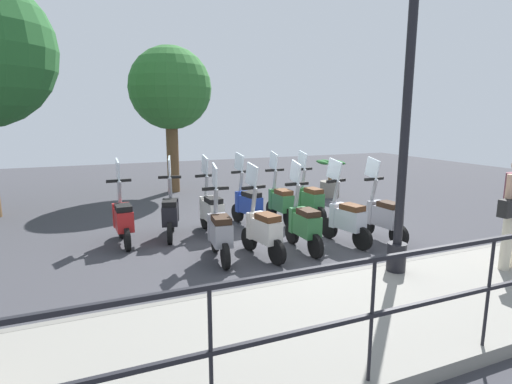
% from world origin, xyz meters
% --- Properties ---
extents(ground_plane, '(28.00, 28.00, 0.00)m').
position_xyz_m(ground_plane, '(0.00, 0.00, 0.00)').
color(ground_plane, '#38383D').
extents(promenade_walkway, '(2.20, 20.00, 0.15)m').
position_xyz_m(promenade_walkway, '(-3.15, 0.00, 0.07)').
color(promenade_walkway, gray).
rests_on(promenade_walkway, ground_plane).
extents(fence_railing, '(0.04, 16.03, 1.07)m').
position_xyz_m(fence_railing, '(-4.20, -0.00, 0.90)').
color(fence_railing, black).
rests_on(fence_railing, promenade_walkway).
extents(lamp_post_near, '(0.26, 0.90, 4.52)m').
position_xyz_m(lamp_post_near, '(-2.40, -0.55, 2.16)').
color(lamp_post_near, black).
rests_on(lamp_post_near, promenade_walkway).
extents(tree_distant, '(2.43, 2.43, 4.33)m').
position_xyz_m(tree_distant, '(5.63, 0.99, 3.08)').
color(tree_distant, brown).
rests_on(tree_distant, ground_plane).
extents(potted_palm, '(1.06, 0.66, 1.05)m').
position_xyz_m(potted_palm, '(3.10, -3.02, 0.45)').
color(potted_palm, slate).
rests_on(potted_palm, ground_plane).
extents(scooter_near_0, '(1.23, 0.44, 1.54)m').
position_xyz_m(scooter_near_0, '(-0.83, -1.63, 0.48)').
color(scooter_near_0, black).
rests_on(scooter_near_0, ground_plane).
extents(scooter_near_1, '(1.22, 0.49, 1.54)m').
position_xyz_m(scooter_near_1, '(-0.74, -0.87, 0.48)').
color(scooter_near_1, black).
rests_on(scooter_near_1, ground_plane).
extents(scooter_near_2, '(1.23, 0.44, 1.54)m').
position_xyz_m(scooter_near_2, '(-0.77, 0.02, 0.48)').
color(scooter_near_2, black).
rests_on(scooter_near_2, ground_plane).
extents(scooter_near_3, '(1.23, 0.47, 1.54)m').
position_xyz_m(scooter_near_3, '(-0.80, 0.80, 0.48)').
color(scooter_near_3, black).
rests_on(scooter_near_3, ground_plane).
extents(scooter_near_4, '(1.23, 0.44, 1.54)m').
position_xyz_m(scooter_near_4, '(-0.65, 1.49, 0.48)').
color(scooter_near_4, black).
rests_on(scooter_near_4, ground_plane).
extents(scooter_far_0, '(1.23, 0.44, 1.54)m').
position_xyz_m(scooter_far_0, '(0.94, -1.09, 0.48)').
color(scooter_far_0, black).
rests_on(scooter_far_0, ground_plane).
extents(scooter_far_1, '(1.23, 0.44, 1.54)m').
position_xyz_m(scooter_far_1, '(1.03, -0.42, 0.48)').
color(scooter_far_1, black).
rests_on(scooter_far_1, ground_plane).
extents(scooter_far_2, '(1.22, 0.48, 1.54)m').
position_xyz_m(scooter_far_2, '(1.07, 0.33, 0.48)').
color(scooter_far_2, black).
rests_on(scooter_far_2, ground_plane).
extents(scooter_far_3, '(1.23, 0.44, 1.54)m').
position_xyz_m(scooter_far_3, '(0.81, 1.20, 0.48)').
color(scooter_far_3, black).
rests_on(scooter_far_3, ground_plane).
extents(scooter_far_4, '(1.21, 0.51, 1.54)m').
position_xyz_m(scooter_far_4, '(0.89, 1.98, 0.48)').
color(scooter_far_4, black).
rests_on(scooter_far_4, ground_plane).
extents(scooter_far_5, '(1.23, 0.44, 1.54)m').
position_xyz_m(scooter_far_5, '(0.80, 2.85, 0.48)').
color(scooter_far_5, black).
rests_on(scooter_far_5, ground_plane).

